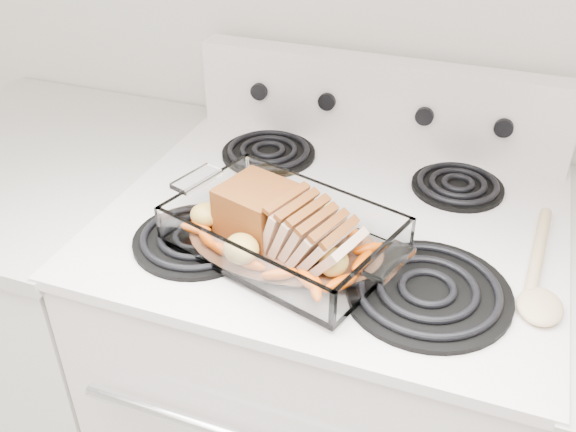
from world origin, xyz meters
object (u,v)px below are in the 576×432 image
(electric_range, at_px, (327,388))
(baking_dish, at_px, (284,238))
(pork_roast, at_px, (275,221))
(counter_left, at_px, (69,320))

(electric_range, bearing_deg, baking_dish, -108.59)
(electric_range, bearing_deg, pork_roast, -113.82)
(electric_range, xyz_separation_m, counter_left, (-0.67, -0.00, -0.02))
(counter_left, relative_size, pork_roast, 3.91)
(counter_left, bearing_deg, pork_roast, -12.62)
(baking_dish, xyz_separation_m, pork_roast, (-0.01, -0.00, 0.03))
(baking_dish, relative_size, pork_roast, 1.44)
(counter_left, relative_size, baking_dish, 2.72)
(electric_range, distance_m, counter_left, 0.67)
(counter_left, xyz_separation_m, baking_dish, (0.62, -0.14, 0.50))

